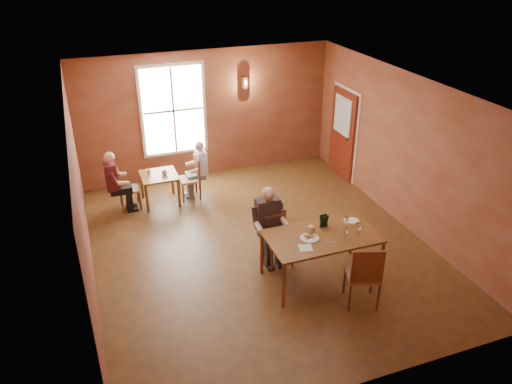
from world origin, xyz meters
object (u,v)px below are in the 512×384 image
object	(u,v)px
second_table	(160,189)
chair_diner_maroon	(129,188)
main_table	(321,257)
chair_diner_main	(278,240)
diner_maroon	(126,180)
chair_diner_white	(189,178)
chair_empty	(363,273)
diner_white	(190,173)
diner_main	(279,231)

from	to	relation	value
second_table	chair_diner_maroon	world-z (taller)	chair_diner_maroon
chair_diner_maroon	main_table	bearing A→B (deg)	36.24
chair_diner_main	chair_diner_maroon	bearing A→B (deg)	-54.05
main_table	diner_maroon	xyz separation A→B (m)	(-2.71, 3.65, 0.23)
chair_diner_main	main_table	bearing A→B (deg)	127.57
chair_diner_maroon	diner_maroon	world-z (taller)	diner_maroon
chair_diner_white	diner_maroon	size ratio (longest dim) A/B	0.72
main_table	diner_maroon	bearing A→B (deg)	126.55
chair_empty	second_table	bearing A→B (deg)	137.15
chair_empty	chair_diner_maroon	bearing A→B (deg)	143.30
main_table	chair_diner_maroon	size ratio (longest dim) A/B	2.02
diner_white	diner_maroon	xyz separation A→B (m)	(-1.36, 0.00, 0.05)
chair_empty	diner_white	world-z (taller)	diner_white
chair_diner_main	chair_diner_white	distance (m)	3.13
diner_maroon	chair_diner_white	bearing A→B (deg)	90.00
main_table	chair_empty	world-z (taller)	chair_empty
diner_white	chair_diner_maroon	xyz separation A→B (m)	(-1.33, 0.00, -0.16)
diner_main	diner_white	world-z (taller)	diner_main
diner_white	chair_empty	bearing A→B (deg)	-159.22
chair_empty	diner_maroon	world-z (taller)	diner_maroon
diner_white	chair_diner_maroon	distance (m)	1.34
second_table	chair_empty	bearing A→B (deg)	-61.93
diner_main	chair_diner_maroon	xyz separation A→B (m)	(-2.18, 3.03, -0.23)
diner_white	chair_diner_main	bearing A→B (deg)	-164.22
main_table	diner_main	size ratio (longest dim) A/B	1.34
chair_empty	main_table	bearing A→B (deg)	132.29
second_table	chair_diner_white	xyz separation A→B (m)	(0.65, 0.00, 0.14)
main_table	diner_white	distance (m)	3.90
diner_white	chair_diner_maroon	bearing A→B (deg)	90.00
main_table	diner_white	size ratio (longest dim) A/B	1.50
main_table	chair_diner_main	size ratio (longest dim) A/B	1.89
diner_white	diner_main	bearing A→B (deg)	-164.37
main_table	diner_maroon	distance (m)	4.56
chair_empty	diner_maroon	bearing A→B (deg)	143.57
diner_main	chair_empty	xyz separation A→B (m)	(0.83, -1.39, -0.13)
diner_main	diner_maroon	world-z (taller)	diner_main
chair_empty	chair_diner_maroon	xyz separation A→B (m)	(-3.01, 4.42, -0.10)
main_table	chair_diner_main	distance (m)	0.82
chair_diner_main	diner_white	distance (m)	3.12
diner_maroon	chair_empty	bearing A→B (deg)	34.49
diner_main	chair_diner_main	bearing A→B (deg)	-90.00
chair_empty	second_table	distance (m)	5.02
chair_empty	chair_diner_white	world-z (taller)	chair_empty
second_table	diner_main	bearing A→B (deg)	-63.26
second_table	chair_diner_white	world-z (taller)	chair_diner_white
chair_diner_maroon	diner_maroon	size ratio (longest dim) A/B	0.69
main_table	diner_white	bearing A→B (deg)	110.26
chair_diner_main	diner_main	world-z (taller)	diner_main
chair_diner_maroon	diner_maroon	distance (m)	0.21
diner_main	chair_empty	distance (m)	1.62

